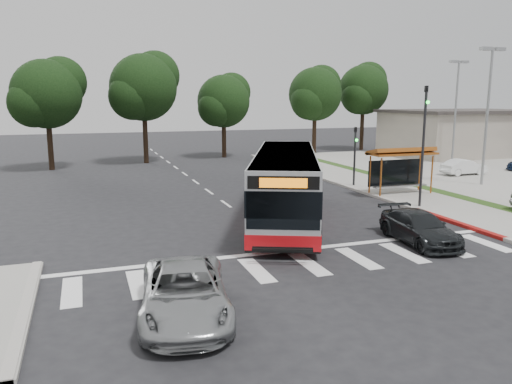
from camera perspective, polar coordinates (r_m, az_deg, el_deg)
name	(u,v)px	position (r m, az deg, el deg)	size (l,w,h in m)	color
ground	(262,230)	(22.58, 0.69, -4.35)	(140.00, 140.00, 0.00)	black
sidewalk_east	(376,186)	(34.42, 13.52, 0.67)	(4.00, 40.00, 0.12)	gray
curb_east	(349,187)	(33.39, 10.63, 0.51)	(0.30, 40.00, 0.15)	#9E9991
curb_east_red	(455,223)	(25.39, 21.84, -3.26)	(0.32, 6.00, 0.15)	maroon
parking_lot	(494,173)	(43.46, 25.55, 1.93)	(18.00, 36.00, 0.10)	gray
commercial_building	(460,134)	(56.74, 22.32, 6.16)	(14.00, 10.00, 4.40)	#A59B8B
building_roof_cap	(462,111)	(56.64, 22.49, 8.53)	(14.60, 10.60, 0.30)	#383330
crosswalk_ladder	(309,264)	(18.15, 6.09, -8.17)	(18.00, 2.60, 0.01)	silver
bus_shelter	(401,157)	(31.62, 16.21, 3.88)	(4.20, 1.60, 2.86)	#A1531A
traffic_signal_ne_tall	(424,136)	(27.88, 18.62, 6.05)	(0.18, 0.37, 6.50)	black
traffic_signal_ne_short	(355,150)	(33.79, 11.24, 4.72)	(0.18, 0.37, 4.00)	black
lot_light_front	(489,98)	(36.71, 25.04, 9.76)	(1.90, 0.35, 9.01)	gray
lot_light_mid	(456,98)	(48.16, 21.93, 9.96)	(1.90, 0.35, 9.01)	gray
tree_ne_a	(315,93)	(53.96, 6.82, 11.14)	(6.16, 5.74, 9.30)	black
tree_ne_b	(364,89)	(59.06, 12.21, 11.44)	(6.16, 5.74, 10.02)	black
tree_north_a	(144,86)	(46.92, -12.66, 11.70)	(6.60, 6.15, 10.17)	black
tree_north_b	(224,100)	(50.41, -3.67, 10.41)	(5.72, 5.33, 8.43)	black
tree_north_c	(47,93)	(44.66, -22.74, 10.40)	(6.16, 5.74, 9.30)	black
transit_bus	(285,186)	(24.22, 3.39, 0.66)	(2.77, 12.77, 3.30)	#B3B6B8
pedestrian	(285,223)	(20.03, 3.33, -3.55)	(0.68, 0.45, 1.87)	white
dark_sedan	(419,227)	(21.55, 18.17, -3.87)	(1.78, 4.39, 1.27)	black
silver_suv_south	(185,292)	(13.83, -8.13, -11.29)	(2.32, 5.02, 1.40)	#939698
parked_car_1	(464,167)	(41.33, 22.65, 2.66)	(1.27, 3.63, 1.20)	white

